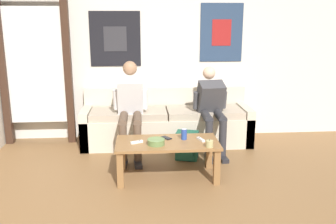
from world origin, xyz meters
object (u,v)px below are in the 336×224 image
object	(u,v)px
person_seated_adult	(130,105)
game_controller_near_left	(137,142)
game_controller_near_right	(201,139)
pillar_candle	(209,144)
drink_can_blue	(184,134)
couch	(166,124)
cell_phone	(166,138)
backpack	(187,146)
coffee_table	(167,148)
person_seated_teen	(212,106)
ceramic_bowl	(156,141)

from	to	relation	value
person_seated_adult	game_controller_near_left	xyz separation A→B (m)	(0.08, -0.86, -0.22)
person_seated_adult	game_controller_near_right	xyz separation A→B (m)	(0.81, -0.83, -0.22)
pillar_candle	game_controller_near_left	world-z (taller)	pillar_candle
drink_can_blue	game_controller_near_right	world-z (taller)	drink_can_blue
couch	drink_can_blue	xyz separation A→B (m)	(0.12, -1.16, 0.21)
drink_can_blue	cell_phone	world-z (taller)	drink_can_blue
backpack	game_controller_near_right	size ratio (longest dim) A/B	2.45
coffee_table	person_seated_teen	distance (m)	1.13
person_seated_teen	backpack	distance (m)	0.66
ceramic_bowl	game_controller_near_left	world-z (taller)	ceramic_bowl
cell_phone	game_controller_near_left	bearing A→B (deg)	-156.99
pillar_candle	drink_can_blue	bearing A→B (deg)	130.55
person_seated_teen	ceramic_bowl	xyz separation A→B (m)	(-0.80, -0.96, -0.16)
couch	cell_phone	size ratio (longest dim) A/B	16.10
backpack	game_controller_near_right	xyz separation A→B (m)	(0.09, -0.54, 0.27)
backpack	ceramic_bowl	xyz separation A→B (m)	(-0.43, -0.65, 0.29)
couch	pillar_candle	bearing A→B (deg)	-75.92
coffee_table	backpack	xyz separation A→B (m)	(0.30, 0.56, -0.18)
coffee_table	ceramic_bowl	bearing A→B (deg)	-144.74
game_controller_near_left	cell_phone	bearing A→B (deg)	23.01
couch	pillar_candle	xyz separation A→B (m)	(0.36, -1.45, 0.18)
person_seated_adult	game_controller_near_left	world-z (taller)	person_seated_adult
couch	ceramic_bowl	bearing A→B (deg)	-99.04
coffee_table	game_controller_near_left	bearing A→B (deg)	-176.14
backpack	ceramic_bowl	bearing A→B (deg)	-123.44
pillar_candle	person_seated_teen	bearing A→B (deg)	78.26
couch	coffee_table	world-z (taller)	couch
coffee_table	pillar_candle	world-z (taller)	pillar_candle
person_seated_adult	drink_can_blue	distance (m)	1.01
backpack	cell_phone	size ratio (longest dim) A/B	2.41
ceramic_bowl	game_controller_near_right	world-z (taller)	ceramic_bowl
person_seated_teen	game_controller_near_left	world-z (taller)	person_seated_teen
ceramic_bowl	game_controller_near_left	distance (m)	0.23
ceramic_bowl	person_seated_adult	bearing A→B (deg)	107.68
drink_can_blue	coffee_table	bearing A→B (deg)	-160.32
backpack	person_seated_teen	bearing A→B (deg)	40.33
pillar_candle	drink_can_blue	size ratio (longest dim) A/B	0.68
ceramic_bowl	backpack	bearing A→B (deg)	56.56
pillar_candle	person_seated_adult	bearing A→B (deg)	129.57
person_seated_adult	backpack	world-z (taller)	person_seated_adult
person_seated_teen	backpack	world-z (taller)	person_seated_teen
ceramic_bowl	pillar_candle	size ratio (longest dim) A/B	2.31
backpack	game_controller_near_left	distance (m)	0.91
person_seated_adult	ceramic_bowl	world-z (taller)	person_seated_adult
cell_phone	backpack	bearing A→B (deg)	55.38
coffee_table	cell_phone	xyz separation A→B (m)	(-0.00, 0.12, 0.08)
drink_can_blue	backpack	bearing A→B (deg)	78.45
backpack	cell_phone	distance (m)	0.59
game_controller_near_left	cell_phone	size ratio (longest dim) A/B	0.97
game_controller_near_left	pillar_candle	bearing A→B (deg)	-13.63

